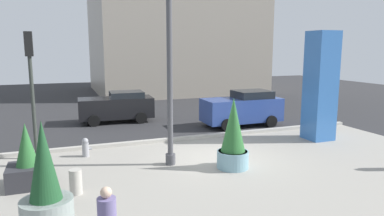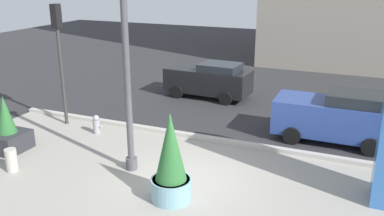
{
  "view_description": "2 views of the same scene",
  "coord_description": "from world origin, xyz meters",
  "px_view_note": "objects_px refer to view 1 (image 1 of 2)",
  "views": [
    {
      "loc": [
        -5.64,
        -11.94,
        4.21
      ],
      "look_at": [
        -0.52,
        1.43,
        1.79
      ],
      "focal_mm": 33.22,
      "sensor_mm": 36.0,
      "label": 1
    },
    {
      "loc": [
        4.47,
        -10.17,
        5.99
      ],
      "look_at": [
        -0.25,
        0.96,
        1.97
      ],
      "focal_mm": 38.7,
      "sensor_mm": 36.0,
      "label": 2
    }
  ],
  "objects_px": {
    "fire_hydrant": "(86,147)",
    "car_far_lane": "(117,107)",
    "car_curb_west": "(243,108)",
    "art_pillar_blue": "(320,86)",
    "potted_plant_near_right": "(46,191)",
    "potted_plant_by_pillar": "(28,164)",
    "traffic_light_corner": "(31,75)",
    "lamp_post": "(170,82)",
    "concrete_bollard": "(76,182)",
    "potted_plant_curbside": "(233,138)"
  },
  "relations": [
    {
      "from": "potted_plant_by_pillar",
      "to": "traffic_light_corner",
      "type": "xyz_separation_m",
      "value": [
        0.11,
        2.92,
        2.53
      ]
    },
    {
      "from": "fire_hydrant",
      "to": "car_far_lane",
      "type": "bearing_deg",
      "value": 70.21
    },
    {
      "from": "lamp_post",
      "to": "concrete_bollard",
      "type": "relative_size",
      "value": 8.27
    },
    {
      "from": "potted_plant_near_right",
      "to": "fire_hydrant",
      "type": "relative_size",
      "value": 3.53
    },
    {
      "from": "traffic_light_corner",
      "to": "car_far_lane",
      "type": "xyz_separation_m",
      "value": [
        4.04,
        5.85,
        -2.33
      ]
    },
    {
      "from": "lamp_post",
      "to": "art_pillar_blue",
      "type": "relative_size",
      "value": 1.25
    },
    {
      "from": "potted_plant_near_right",
      "to": "car_curb_west",
      "type": "bearing_deg",
      "value": 40.99
    },
    {
      "from": "concrete_bollard",
      "to": "potted_plant_curbside",
      "type": "bearing_deg",
      "value": 4.58
    },
    {
      "from": "art_pillar_blue",
      "to": "potted_plant_near_right",
      "type": "height_order",
      "value": "art_pillar_blue"
    },
    {
      "from": "potted_plant_curbside",
      "to": "car_far_lane",
      "type": "bearing_deg",
      "value": 104.73
    },
    {
      "from": "potted_plant_curbside",
      "to": "fire_hydrant",
      "type": "distance_m",
      "value": 5.82
    },
    {
      "from": "art_pillar_blue",
      "to": "car_curb_west",
      "type": "xyz_separation_m",
      "value": [
        -1.84,
        3.87,
        -1.52
      ]
    },
    {
      "from": "car_curb_west",
      "to": "car_far_lane",
      "type": "distance_m",
      "value": 7.14
    },
    {
      "from": "potted_plant_near_right",
      "to": "traffic_light_corner",
      "type": "relative_size",
      "value": 0.55
    },
    {
      "from": "potted_plant_by_pillar",
      "to": "car_curb_west",
      "type": "relative_size",
      "value": 0.46
    },
    {
      "from": "art_pillar_blue",
      "to": "lamp_post",
      "type": "bearing_deg",
      "value": -172.02
    },
    {
      "from": "art_pillar_blue",
      "to": "potted_plant_by_pillar",
      "type": "relative_size",
      "value": 2.5
    },
    {
      "from": "lamp_post",
      "to": "car_curb_west",
      "type": "bearing_deg",
      "value": 40.88
    },
    {
      "from": "fire_hydrant",
      "to": "car_far_lane",
      "type": "xyz_separation_m",
      "value": [
        2.26,
        6.27,
        0.52
      ]
    },
    {
      "from": "car_curb_west",
      "to": "car_far_lane",
      "type": "bearing_deg",
      "value": 151.06
    },
    {
      "from": "lamp_post",
      "to": "potted_plant_near_right",
      "type": "xyz_separation_m",
      "value": [
        -4.1,
        -3.59,
        -2.02
      ]
    },
    {
      "from": "traffic_light_corner",
      "to": "potted_plant_near_right",
      "type": "bearing_deg",
      "value": -85.37
    },
    {
      "from": "concrete_bollard",
      "to": "traffic_light_corner",
      "type": "bearing_deg",
      "value": 106.57
    },
    {
      "from": "potted_plant_by_pillar",
      "to": "traffic_light_corner",
      "type": "distance_m",
      "value": 3.87
    },
    {
      "from": "potted_plant_near_right",
      "to": "potted_plant_by_pillar",
      "type": "distance_m",
      "value": 3.27
    },
    {
      "from": "car_curb_west",
      "to": "art_pillar_blue",
      "type": "bearing_deg",
      "value": -64.56
    },
    {
      "from": "art_pillar_blue",
      "to": "car_curb_west",
      "type": "height_order",
      "value": "art_pillar_blue"
    },
    {
      "from": "potted_plant_near_right",
      "to": "potted_plant_by_pillar",
      "type": "bearing_deg",
      "value": 100.65
    },
    {
      "from": "lamp_post",
      "to": "fire_hydrant",
      "type": "xyz_separation_m",
      "value": [
        -2.82,
        2.11,
        -2.65
      ]
    },
    {
      "from": "car_curb_west",
      "to": "car_far_lane",
      "type": "relative_size",
      "value": 1.01
    },
    {
      "from": "potted_plant_by_pillar",
      "to": "potted_plant_curbside",
      "type": "relative_size",
      "value": 0.79
    },
    {
      "from": "car_curb_west",
      "to": "concrete_bollard",
      "type": "bearing_deg",
      "value": -144.36
    },
    {
      "from": "potted_plant_near_right",
      "to": "potted_plant_by_pillar",
      "type": "relative_size",
      "value": 1.33
    },
    {
      "from": "art_pillar_blue",
      "to": "car_curb_west",
      "type": "relative_size",
      "value": 1.16
    },
    {
      "from": "concrete_bollard",
      "to": "car_curb_west",
      "type": "height_order",
      "value": "car_curb_west"
    },
    {
      "from": "art_pillar_blue",
      "to": "potted_plant_near_right",
      "type": "xyz_separation_m",
      "value": [
        -11.64,
        -4.64,
        -1.48
      ]
    },
    {
      "from": "potted_plant_curbside",
      "to": "fire_hydrant",
      "type": "height_order",
      "value": "potted_plant_curbside"
    },
    {
      "from": "potted_plant_curbside",
      "to": "traffic_light_corner",
      "type": "distance_m",
      "value": 7.8
    },
    {
      "from": "art_pillar_blue",
      "to": "traffic_light_corner",
      "type": "xyz_separation_m",
      "value": [
        -12.13,
        1.47,
        0.74
      ]
    },
    {
      "from": "car_far_lane",
      "to": "fire_hydrant",
      "type": "bearing_deg",
      "value": -109.79
    },
    {
      "from": "potted_plant_near_right",
      "to": "fire_hydrant",
      "type": "height_order",
      "value": "potted_plant_near_right"
    },
    {
      "from": "car_curb_west",
      "to": "fire_hydrant",
      "type": "bearing_deg",
      "value": -161.7
    },
    {
      "from": "potted_plant_near_right",
      "to": "concrete_bollard",
      "type": "distance_m",
      "value": 2.23
    },
    {
      "from": "traffic_light_corner",
      "to": "car_far_lane",
      "type": "bearing_deg",
      "value": 55.38
    },
    {
      "from": "fire_hydrant",
      "to": "car_far_lane",
      "type": "height_order",
      "value": "car_far_lane"
    },
    {
      "from": "art_pillar_blue",
      "to": "car_curb_west",
      "type": "bearing_deg",
      "value": 115.44
    },
    {
      "from": "potted_plant_near_right",
      "to": "art_pillar_blue",
      "type": "bearing_deg",
      "value": 21.75
    },
    {
      "from": "lamp_post",
      "to": "fire_hydrant",
      "type": "height_order",
      "value": "lamp_post"
    },
    {
      "from": "lamp_post",
      "to": "art_pillar_blue",
      "type": "height_order",
      "value": "lamp_post"
    },
    {
      "from": "fire_hydrant",
      "to": "car_far_lane",
      "type": "relative_size",
      "value": 0.18
    }
  ]
}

